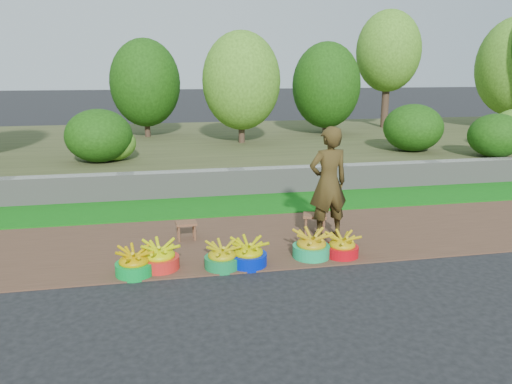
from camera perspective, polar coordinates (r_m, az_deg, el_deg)
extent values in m
plane|color=black|center=(6.63, 3.47, -8.92)|extent=(120.00, 120.00, 0.00)
cube|color=#4C3323|center=(7.76, 1.10, -5.35)|extent=(80.00, 2.50, 0.02)
cube|color=#0F6410|center=(9.63, -1.48, -1.44)|extent=(80.00, 1.50, 0.04)
cube|color=gray|center=(10.38, -2.31, 1.14)|extent=(80.00, 0.35, 0.55)
cube|color=#414625|center=(15.16, -5.28, 5.06)|extent=(80.00, 10.00, 0.50)
cylinder|color=#3B2A1E|center=(19.92, 27.17, 8.36)|extent=(0.20, 0.20, 1.33)
cylinder|color=#3B2A1E|center=(14.38, -1.66, 7.81)|extent=(0.18, 0.18, 1.08)
ellipsoid|color=#4D8821|center=(14.30, -1.70, 12.59)|extent=(2.19, 2.19, 2.74)
cylinder|color=#3B2A1E|center=(16.01, -12.34, 7.99)|extent=(0.17, 0.17, 1.01)
ellipsoid|color=#19480D|center=(15.94, -12.56, 12.08)|extent=(2.13, 2.13, 2.66)
cylinder|color=#3B2A1E|center=(18.77, 14.57, 10.20)|extent=(0.26, 0.26, 1.99)
ellipsoid|color=#4D8821|center=(18.75, 14.89, 15.30)|extent=(2.25, 2.25, 2.82)
cylinder|color=#3B2A1E|center=(16.48, 7.91, 8.16)|extent=(0.16, 0.16, 0.90)
ellipsoid|color=#19480D|center=(16.41, 8.04, 11.99)|extent=(2.17, 2.17, 2.71)
ellipsoid|color=#19480D|center=(13.46, 17.51, 7.02)|extent=(1.50, 1.50, 1.20)
ellipsoid|color=#4D8821|center=(12.00, -15.93, 5.39)|extent=(1.00, 1.00, 0.80)
ellipsoid|color=#19480D|center=(13.26, 25.76, 5.83)|extent=(1.30, 1.30, 1.04)
ellipsoid|color=#19480D|center=(11.87, -17.53, 6.16)|extent=(1.50, 1.50, 1.20)
cylinder|color=#02922E|center=(6.62, -13.70, -8.54)|extent=(0.48, 0.48, 0.17)
ellipsoid|color=#AD8800|center=(6.57, -13.77, -7.44)|extent=(0.43, 0.43, 0.28)
cylinder|color=red|center=(6.72, -10.93, -7.99)|extent=(0.51, 0.51, 0.18)
ellipsoid|color=#B2C101|center=(6.67, -10.98, -6.85)|extent=(0.45, 0.45, 0.29)
cylinder|color=#11773A|center=(6.66, -3.88, -8.05)|extent=(0.47, 0.47, 0.17)
ellipsoid|color=#A1940A|center=(6.61, -3.89, -6.99)|extent=(0.41, 0.41, 0.27)
cylinder|color=#0018A7|center=(6.72, -0.89, -7.75)|extent=(0.50, 0.50, 0.18)
ellipsoid|color=#A8A900|center=(6.67, -0.90, -6.64)|extent=(0.44, 0.44, 0.28)
cylinder|color=#149C5A|center=(7.03, 6.32, -6.79)|extent=(0.52, 0.52, 0.19)
ellipsoid|color=#A7860E|center=(6.98, 6.35, -5.68)|extent=(0.46, 0.46, 0.30)
cylinder|color=#BA0711|center=(7.13, 9.78, -6.72)|extent=(0.46, 0.46, 0.17)
ellipsoid|color=#AB9209|center=(7.08, 9.82, -5.74)|extent=(0.41, 0.41, 0.26)
cube|color=brown|center=(7.69, -7.99, -3.56)|extent=(0.32, 0.25, 0.04)
cylinder|color=brown|center=(7.65, -8.78, -4.78)|extent=(0.03, 0.03, 0.24)
cylinder|color=brown|center=(7.67, -7.00, -4.67)|extent=(0.03, 0.03, 0.24)
cylinder|color=brown|center=(7.80, -8.90, -4.40)|extent=(0.03, 0.03, 0.24)
cylinder|color=brown|center=(7.83, -7.15, -4.29)|extent=(0.03, 0.03, 0.24)
cube|color=brown|center=(7.92, 6.76, -2.68)|extent=(0.43, 0.38, 0.04)
cylinder|color=brown|center=(7.87, 5.71, -3.98)|extent=(0.04, 0.04, 0.28)
cylinder|color=brown|center=(7.88, 7.75, -4.03)|extent=(0.04, 0.04, 0.28)
cylinder|color=brown|center=(8.06, 5.72, -3.56)|extent=(0.04, 0.04, 0.28)
cylinder|color=brown|center=(8.06, 7.71, -3.60)|extent=(0.04, 0.04, 0.28)
imported|color=black|center=(7.64, 8.26, 1.02)|extent=(0.68, 0.49, 1.73)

